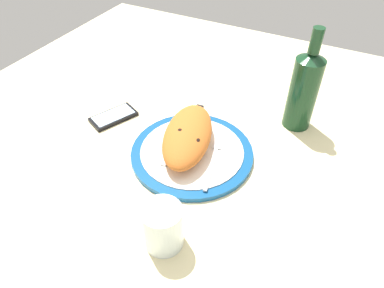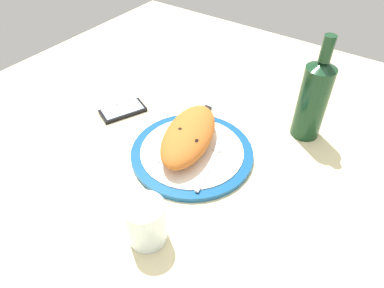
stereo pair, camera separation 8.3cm
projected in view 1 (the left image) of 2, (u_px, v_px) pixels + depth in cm
name	position (u px, v px, depth cm)	size (l,w,h in cm)	color
ground_plane	(192.00, 159.00, 86.71)	(150.00, 150.00, 3.00)	beige
plate	(192.00, 153.00, 85.19)	(29.85, 29.85, 1.59)	navy
calzone	(188.00, 135.00, 83.72)	(25.83, 17.36, 6.46)	#C16023
fork	(214.00, 158.00, 82.41)	(17.56, 5.69, 0.40)	silver
knife	(189.00, 124.00, 91.21)	(24.38, 4.06, 1.20)	silver
smartphone	(114.00, 117.00, 96.21)	(13.90, 10.88, 1.16)	black
water_glass	(163.00, 229.00, 64.87)	(7.62, 7.62, 9.76)	silver
wine_bottle	(304.00, 89.00, 87.34)	(7.27, 7.27, 27.14)	#14381E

